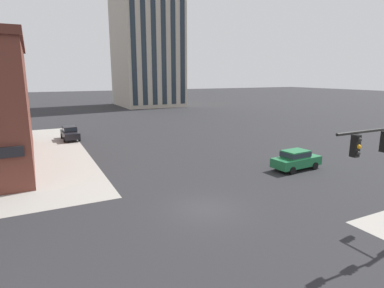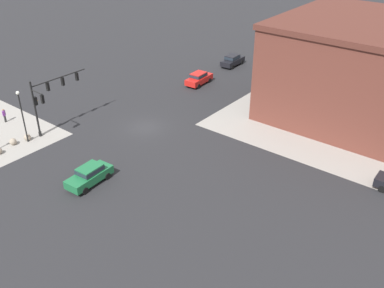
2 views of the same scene
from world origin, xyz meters
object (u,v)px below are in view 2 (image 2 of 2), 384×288
(bollard_sphere_curb_b, at_px, (13,142))
(car_main_northbound_far, at_px, (232,60))
(traffic_signal_main, at_px, (48,96))
(pedestrian_with_bag, at_px, (4,115))
(car_main_southbound_near, at_px, (271,72))
(bollard_sphere_curb_a, at_px, (27,137))
(car_main_northbound_near, at_px, (89,174))
(car_main_southbound_far, at_px, (199,78))
(street_lamp_corner_near, at_px, (22,111))

(bollard_sphere_curb_b, xyz_separation_m, car_main_northbound_far, (-34.38, 4.25, 0.56))
(traffic_signal_main, relative_size, pedestrian_with_bag, 4.29)
(car_main_southbound_near, bearing_deg, bollard_sphere_curb_a, -18.97)
(bollard_sphere_curb_a, xyz_separation_m, car_main_northbound_near, (1.05, 11.36, 0.56))
(car_main_southbound_near, distance_m, car_main_southbound_far, 10.57)
(car_main_northbound_near, bearing_deg, traffic_signal_main, -110.21)
(traffic_signal_main, xyz_separation_m, car_main_southbound_far, (-20.77, 4.11, -3.23))
(traffic_signal_main, xyz_separation_m, pedestrian_with_bag, (2.05, -6.19, -3.22))
(bollard_sphere_curb_b, distance_m, car_main_southbound_far, 25.68)
(bollard_sphere_curb_a, distance_m, car_main_southbound_far, 24.18)
(traffic_signal_main, relative_size, car_main_northbound_near, 1.55)
(bollard_sphere_curb_b, bearing_deg, bollard_sphere_curb_a, 166.85)
(bollard_sphere_curb_a, relative_size, car_main_northbound_near, 0.16)
(bollard_sphere_curb_a, bearing_deg, car_main_northbound_near, 84.71)
(street_lamp_corner_near, bearing_deg, car_main_southbound_near, 161.56)
(car_main_southbound_near, height_order, car_main_southbound_far, same)
(bollard_sphere_curb_a, bearing_deg, pedestrian_with_bag, -99.10)
(street_lamp_corner_near, relative_size, car_main_northbound_far, 1.28)
(pedestrian_with_bag, relative_size, car_main_southbound_far, 0.36)
(bollard_sphere_curb_b, xyz_separation_m, car_main_southbound_far, (-25.21, 4.87, 0.56))
(pedestrian_with_bag, distance_m, car_main_southbound_near, 35.40)
(pedestrian_with_bag, relative_size, car_main_northbound_near, 0.36)
(car_main_northbound_near, relative_size, car_main_northbound_far, 1.01)
(car_main_northbound_far, distance_m, car_main_southbound_far, 9.19)
(car_main_northbound_far, bearing_deg, bollard_sphere_curb_a, -6.78)
(bollard_sphere_curb_a, height_order, car_main_northbound_far, car_main_northbound_far)
(traffic_signal_main, height_order, bollard_sphere_curb_b, traffic_signal_main)
(bollard_sphere_curb_b, height_order, car_main_northbound_far, car_main_northbound_far)
(bollard_sphere_curb_a, height_order, pedestrian_with_bag, pedestrian_with_bag)
(traffic_signal_main, height_order, car_main_northbound_near, traffic_signal_main)
(traffic_signal_main, bearing_deg, bollard_sphere_curb_a, -8.01)
(car_main_northbound_far, bearing_deg, street_lamp_corner_near, -6.27)
(street_lamp_corner_near, relative_size, car_main_southbound_far, 1.27)
(traffic_signal_main, bearing_deg, car_main_southbound_far, 168.82)
(traffic_signal_main, height_order, street_lamp_corner_near, traffic_signal_main)
(bollard_sphere_curb_a, bearing_deg, traffic_signal_main, 171.99)
(car_main_southbound_far, bearing_deg, car_main_northbound_near, 15.42)
(car_main_southbound_near, bearing_deg, street_lamp_corner_near, -18.44)
(bollard_sphere_curb_a, distance_m, car_main_northbound_near, 11.43)
(street_lamp_corner_near, distance_m, car_main_northbound_near, 11.43)
(traffic_signal_main, distance_m, bollard_sphere_curb_a, 4.84)
(bollard_sphere_curb_b, relative_size, car_main_southbound_far, 0.16)
(traffic_signal_main, distance_m, street_lamp_corner_near, 3.19)
(bollard_sphere_curb_a, xyz_separation_m, pedestrian_with_bag, (-0.92, -5.77, 0.57))
(street_lamp_corner_near, xyz_separation_m, car_main_southbound_near, (-32.24, 10.75, -2.64))
(traffic_signal_main, distance_m, bollard_sphere_curb_b, 5.89)
(car_main_northbound_near, xyz_separation_m, car_main_southbound_far, (-24.80, -6.84, 0.00))
(bollard_sphere_curb_b, distance_m, pedestrian_with_bag, 5.96)
(car_main_northbound_far, height_order, car_main_southbound_near, same)
(bollard_sphere_curb_a, height_order, car_main_northbound_near, car_main_northbound_near)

